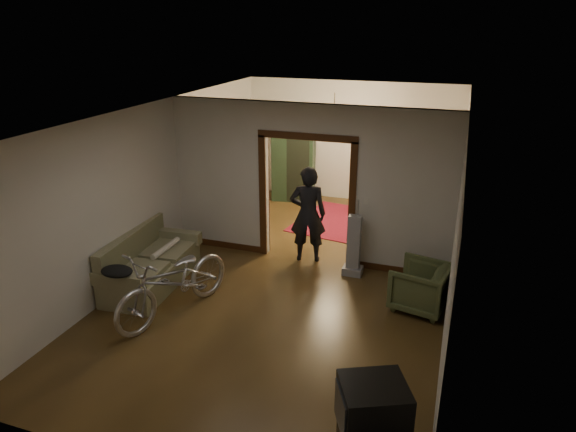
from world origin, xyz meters
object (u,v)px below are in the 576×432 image
at_px(sofa, 151,260).
at_px(bicycle, 174,282).
at_px(locker, 294,160).
at_px(desk, 395,193).
at_px(person, 308,214).
at_px(armchair, 420,287).

xyz_separation_m(sofa, bicycle, (0.85, -0.69, 0.10)).
relative_size(sofa, locker, 0.98).
bearing_deg(desk, locker, 167.51).
distance_m(person, locker, 3.37).
bearing_deg(person, desk, -123.62).
bearing_deg(person, sofa, 25.45).
bearing_deg(desk, armchair, -88.70).
xyz_separation_m(armchair, desk, (-0.94, 4.14, 0.06)).
bearing_deg(bicycle, armchair, 39.84).
height_order(armchair, locker, locker).
relative_size(bicycle, desk, 1.84).
distance_m(armchair, person, 2.39).
height_order(sofa, bicycle, bicycle).
bearing_deg(locker, person, -76.23).
bearing_deg(armchair, sofa, -69.38).
distance_m(armchair, desk, 4.24).
xyz_separation_m(bicycle, desk, (2.42, 5.48, -0.13)).
relative_size(person, desk, 1.56).
relative_size(armchair, desk, 0.70).
xyz_separation_m(sofa, armchair, (4.21, 0.65, -0.08)).
xyz_separation_m(person, desk, (1.13, 3.07, -0.46)).
bearing_deg(sofa, desk, 51.47).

